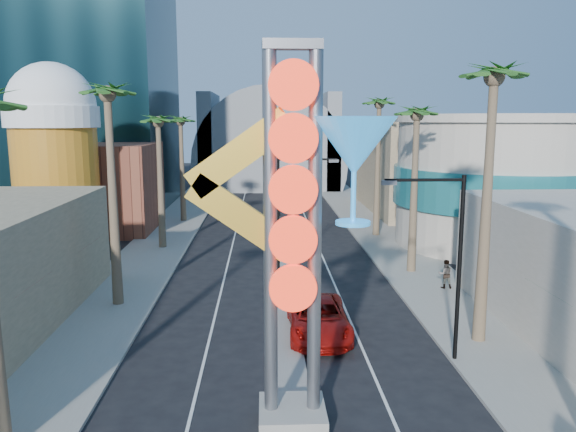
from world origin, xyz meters
name	(u,v)px	position (x,y,z in m)	size (l,w,h in m)	color
sidewalk_west	(167,235)	(-9.50, 35.00, 0.07)	(5.00, 100.00, 0.15)	gray
sidewalk_east	(379,233)	(9.50, 35.00, 0.07)	(5.00, 100.00, 0.15)	gray
median	(273,228)	(0.00, 38.00, 0.07)	(1.60, 84.00, 0.15)	gray
brick_filler_west	(100,187)	(-16.00, 38.00, 4.00)	(10.00, 10.00, 8.00)	brown
filler_east	(414,166)	(16.00, 48.00, 5.00)	(10.00, 20.00, 10.00)	#8B7959
beer_mug	(55,150)	(-17.00, 30.00, 7.84)	(7.00, 7.00, 14.50)	#C8721A
turquoise_building	(498,182)	(18.00, 30.00, 5.25)	(16.60, 16.60, 10.60)	#AFA694
canopy	(269,158)	(0.00, 72.00, 4.31)	(22.00, 16.00, 22.00)	slate
neon_sign	(319,214)	(0.82, 2.96, 7.31)	(6.53, 2.60, 12.55)	gray
streetlight_0	(287,207)	(0.55, 20.00, 4.88)	(3.79, 0.25, 8.00)	black
streetlight_1	(267,171)	(-0.55, 44.00, 4.88)	(3.79, 0.25, 8.00)	black
streetlight_2	(449,251)	(6.72, 8.00, 4.83)	(3.45, 0.25, 8.00)	black
palm_1	(108,107)	(-9.00, 16.00, 10.82)	(2.40, 2.40, 12.70)	brown
palm_2	(158,129)	(-9.00, 30.00, 9.48)	(2.40, 2.40, 11.20)	brown
palm_3	(181,127)	(-9.00, 42.00, 9.48)	(2.40, 2.40, 11.20)	brown
palm_5	(493,94)	(9.00, 10.00, 11.27)	(2.40, 2.40, 13.20)	brown
palm_6	(417,124)	(9.00, 22.00, 9.93)	(2.40, 2.40, 11.70)	brown
palm_7	(379,112)	(9.00, 34.00, 10.82)	(2.40, 2.40, 12.70)	brown
red_pickup	(318,318)	(1.67, 11.26, 0.85)	(2.82, 6.12, 1.70)	#AC120D
pedestrian_b	(445,274)	(10.01, 18.03, 1.02)	(0.85, 0.66, 1.75)	gray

